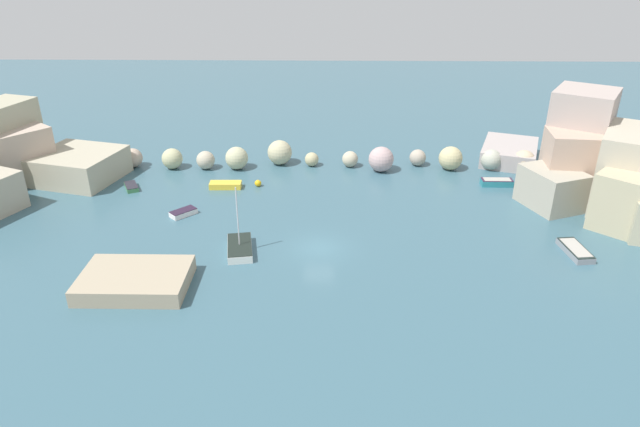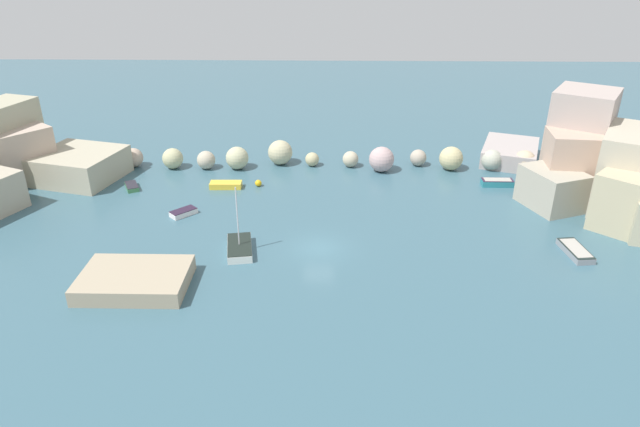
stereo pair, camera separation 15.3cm
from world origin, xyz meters
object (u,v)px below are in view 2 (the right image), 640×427
(stone_dock, at_px, (135,280))
(moored_boat_5, at_px, (575,251))
(moored_boat_4, at_px, (112,284))
(channel_buoy, at_px, (258,183))
(moored_boat_0, at_px, (132,186))
(moored_boat_6, at_px, (497,182))
(moored_boat_3, at_px, (184,212))
(moored_boat_1, at_px, (240,248))
(moored_boat_2, at_px, (226,185))

(stone_dock, relative_size, moored_boat_5, 2.02)
(moored_boat_4, bearing_deg, moored_boat_5, 140.31)
(channel_buoy, bearing_deg, moored_boat_0, -176.00)
(moored_boat_0, relative_size, moored_boat_6, 0.82)
(channel_buoy, height_order, moored_boat_5, channel_buoy)
(stone_dock, distance_m, moored_boat_3, 12.08)
(stone_dock, height_order, moored_boat_0, stone_dock)
(moored_boat_1, relative_size, moored_boat_6, 1.78)
(moored_boat_0, distance_m, moored_boat_5, 42.06)
(stone_dock, relative_size, moored_boat_6, 2.41)
(moored_boat_0, relative_size, moored_boat_2, 0.81)
(channel_buoy, relative_size, moored_boat_6, 0.21)
(channel_buoy, relative_size, moored_boat_1, 0.12)
(moored_boat_2, bearing_deg, moored_boat_0, 1.23)
(channel_buoy, relative_size, moored_boat_3, 0.27)
(moored_boat_2, distance_m, moored_boat_4, 19.36)
(channel_buoy, relative_size, moored_boat_0, 0.26)
(channel_buoy, xyz_separation_m, moored_boat_2, (-3.28, -0.46, -0.04))
(moored_boat_6, bearing_deg, moored_boat_5, -78.86)
(moored_boat_3, bearing_deg, moored_boat_2, 21.60)
(channel_buoy, bearing_deg, moored_boat_6, 1.58)
(moored_boat_3, bearing_deg, moored_boat_6, -30.93)
(moored_boat_2, height_order, moored_boat_4, moored_boat_2)
(moored_boat_0, bearing_deg, moored_boat_3, 21.85)
(moored_boat_1, xyz_separation_m, moored_boat_6, (24.55, 14.26, -0.01))
(channel_buoy, distance_m, moored_boat_1, 13.58)
(moored_boat_1, relative_size, moored_boat_4, 1.80)
(channel_buoy, height_order, moored_boat_4, channel_buoy)
(stone_dock, distance_m, moored_boat_6, 37.04)
(moored_boat_1, distance_m, moored_boat_4, 10.17)
(channel_buoy, bearing_deg, moored_boat_1, -89.61)
(stone_dock, height_order, moored_boat_5, stone_dock)
(moored_boat_1, bearing_deg, moored_boat_4, 113.70)
(channel_buoy, bearing_deg, moored_boat_2, -172.08)
(moored_boat_1, relative_size, moored_boat_3, 2.28)
(moored_boat_5, bearing_deg, moored_boat_2, 60.74)
(moored_boat_4, distance_m, moored_boat_5, 36.22)
(stone_dock, height_order, channel_buoy, stone_dock)
(stone_dock, relative_size, moored_boat_0, 2.95)
(moored_boat_0, bearing_deg, stone_dock, -7.85)
(moored_boat_1, bearing_deg, moored_boat_5, -98.87)
(moored_boat_2, bearing_deg, moored_boat_3, 64.97)
(moored_boat_0, bearing_deg, moored_boat_6, 65.94)
(moored_boat_2, bearing_deg, moored_boat_5, 155.71)
(stone_dock, bearing_deg, moored_boat_5, 9.32)
(moored_boat_0, height_order, moored_boat_1, moored_boat_1)
(moored_boat_0, height_order, moored_boat_6, moored_boat_6)
(moored_boat_3, bearing_deg, moored_boat_1, -91.93)
(stone_dock, relative_size, channel_buoy, 11.25)
(channel_buoy, height_order, moored_boat_6, moored_boat_6)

